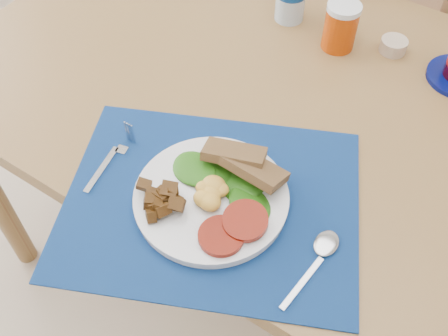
% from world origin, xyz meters
% --- Properties ---
extents(ground, '(4.00, 4.00, 0.00)m').
position_xyz_m(ground, '(0.00, 0.00, 0.00)').
color(ground, tan).
rests_on(ground, ground).
extents(table, '(1.40, 0.90, 0.75)m').
position_xyz_m(table, '(0.00, 0.20, 0.67)').
color(table, brown).
rests_on(table, ground).
extents(placemat, '(0.62, 0.57, 0.00)m').
position_xyz_m(placemat, '(0.05, -0.12, 0.75)').
color(placemat, black).
rests_on(placemat, table).
extents(breakfast_plate, '(0.26, 0.26, 0.06)m').
position_xyz_m(breakfast_plate, '(0.04, -0.12, 0.77)').
color(breakfast_plate, silver).
rests_on(breakfast_plate, placemat).
extents(fork, '(0.03, 0.16, 0.00)m').
position_xyz_m(fork, '(-0.16, -0.14, 0.76)').
color(fork, '#B2B5BA').
rests_on(fork, placemat).
extents(spoon, '(0.04, 0.17, 0.00)m').
position_xyz_m(spoon, '(0.25, -0.12, 0.76)').
color(spoon, '#B2B5BA').
rests_on(spoon, placemat).
extents(juice_glass, '(0.07, 0.07, 0.10)m').
position_xyz_m(juice_glass, '(0.04, 0.39, 0.80)').
color(juice_glass, '#AC3504').
rests_on(juice_glass, table).
extents(ramekin, '(0.06, 0.06, 0.03)m').
position_xyz_m(ramekin, '(0.15, 0.44, 0.76)').
color(ramekin, '#C1A78D').
rests_on(ramekin, table).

